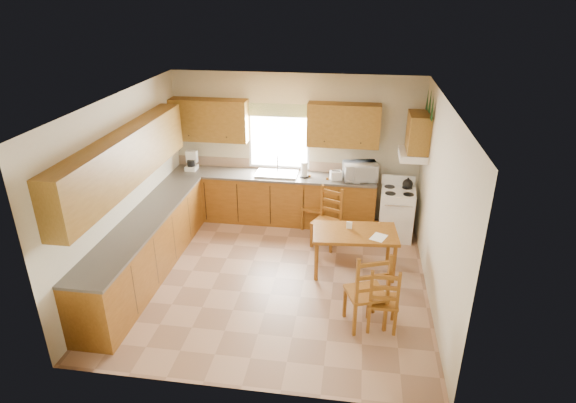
# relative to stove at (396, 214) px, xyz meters

# --- Properties ---
(floor) EXTENTS (4.50, 4.50, 0.00)m
(floor) POSITION_rel_stove_xyz_m (-1.87, -1.63, -0.43)
(floor) COLOR #A37B60
(floor) RESTS_ON ground
(ceiling) EXTENTS (4.50, 4.50, 0.00)m
(ceiling) POSITION_rel_stove_xyz_m (-1.87, -1.63, 2.27)
(ceiling) COLOR brown
(ceiling) RESTS_ON floor
(wall_left) EXTENTS (4.50, 4.50, 0.00)m
(wall_left) POSITION_rel_stove_xyz_m (-4.12, -1.63, 0.92)
(wall_left) COLOR beige
(wall_left) RESTS_ON floor
(wall_right) EXTENTS (4.50, 4.50, 0.00)m
(wall_right) POSITION_rel_stove_xyz_m (0.38, -1.63, 0.92)
(wall_right) COLOR beige
(wall_right) RESTS_ON floor
(wall_back) EXTENTS (4.50, 4.50, 0.00)m
(wall_back) POSITION_rel_stove_xyz_m (-1.87, 0.62, 0.92)
(wall_back) COLOR beige
(wall_back) RESTS_ON floor
(wall_front) EXTENTS (4.50, 4.50, 0.00)m
(wall_front) POSITION_rel_stove_xyz_m (-1.87, -3.88, 0.92)
(wall_front) COLOR beige
(wall_front) RESTS_ON floor
(lower_cab_back) EXTENTS (3.75, 0.60, 0.88)m
(lower_cab_back) POSITION_rel_stove_xyz_m (-2.24, 0.32, 0.01)
(lower_cab_back) COLOR brown
(lower_cab_back) RESTS_ON floor
(lower_cab_left) EXTENTS (0.60, 3.60, 0.88)m
(lower_cab_left) POSITION_rel_stove_xyz_m (-3.82, -1.78, 0.01)
(lower_cab_left) COLOR brown
(lower_cab_left) RESTS_ON floor
(counter_back) EXTENTS (3.75, 0.63, 0.04)m
(counter_back) POSITION_rel_stove_xyz_m (-2.24, 0.32, 0.47)
(counter_back) COLOR #524C46
(counter_back) RESTS_ON lower_cab_back
(counter_left) EXTENTS (0.63, 3.60, 0.04)m
(counter_left) POSITION_rel_stove_xyz_m (-3.82, -1.78, 0.47)
(counter_left) COLOR #524C46
(counter_left) RESTS_ON lower_cab_left
(backsplash) EXTENTS (3.75, 0.01, 0.18)m
(backsplash) POSITION_rel_stove_xyz_m (-2.24, 0.61, 0.58)
(backsplash) COLOR #9D7E64
(backsplash) RESTS_ON counter_back
(upper_cab_back_left) EXTENTS (1.41, 0.33, 0.75)m
(upper_cab_back_left) POSITION_rel_stove_xyz_m (-3.42, 0.46, 1.43)
(upper_cab_back_left) COLOR brown
(upper_cab_back_left) RESTS_ON wall_back
(upper_cab_back_right) EXTENTS (1.25, 0.33, 0.75)m
(upper_cab_back_right) POSITION_rel_stove_xyz_m (-1.01, 0.46, 1.43)
(upper_cab_back_right) COLOR brown
(upper_cab_back_right) RESTS_ON wall_back
(upper_cab_left) EXTENTS (0.33, 3.60, 0.75)m
(upper_cab_left) POSITION_rel_stove_xyz_m (-3.95, -1.78, 1.43)
(upper_cab_left) COLOR brown
(upper_cab_left) RESTS_ON wall_left
(upper_cab_stove) EXTENTS (0.33, 0.62, 0.62)m
(upper_cab_stove) POSITION_rel_stove_xyz_m (0.21, 0.02, 1.47)
(upper_cab_stove) COLOR brown
(upper_cab_stove) RESTS_ON wall_right
(range_hood) EXTENTS (0.44, 0.62, 0.12)m
(range_hood) POSITION_rel_stove_xyz_m (0.16, 0.02, 1.09)
(range_hood) COLOR white
(range_hood) RESTS_ON wall_right
(window_frame) EXTENTS (1.13, 0.02, 1.18)m
(window_frame) POSITION_rel_stove_xyz_m (-2.17, 0.59, 1.12)
(window_frame) COLOR white
(window_frame) RESTS_ON wall_back
(window_pane) EXTENTS (1.05, 0.01, 1.10)m
(window_pane) POSITION_rel_stove_xyz_m (-2.17, 0.59, 1.12)
(window_pane) COLOR white
(window_pane) RESTS_ON wall_back
(window_valance) EXTENTS (1.19, 0.01, 0.24)m
(window_valance) POSITION_rel_stove_xyz_m (-2.17, 0.56, 1.62)
(window_valance) COLOR #577D40
(window_valance) RESTS_ON wall_back
(sink_basin) EXTENTS (0.75, 0.45, 0.04)m
(sink_basin) POSITION_rel_stove_xyz_m (-2.17, 0.32, 0.51)
(sink_basin) COLOR silver
(sink_basin) RESTS_ON counter_back
(pine_decal_a) EXTENTS (0.22, 0.22, 0.36)m
(pine_decal_a) POSITION_rel_stove_xyz_m (0.34, -0.30, 1.95)
(pine_decal_a) COLOR #143D1C
(pine_decal_a) RESTS_ON wall_right
(pine_decal_b) EXTENTS (0.22, 0.22, 0.36)m
(pine_decal_b) POSITION_rel_stove_xyz_m (0.34, 0.02, 1.99)
(pine_decal_b) COLOR #143D1C
(pine_decal_b) RESTS_ON wall_right
(pine_decal_c) EXTENTS (0.22, 0.22, 0.36)m
(pine_decal_c) POSITION_rel_stove_xyz_m (0.34, 0.34, 1.95)
(pine_decal_c) COLOR #143D1C
(pine_decal_c) RESTS_ON wall_right
(stove) EXTENTS (0.62, 0.63, 0.85)m
(stove) POSITION_rel_stove_xyz_m (0.00, 0.00, 0.00)
(stove) COLOR white
(stove) RESTS_ON floor
(coffeemaker) EXTENTS (0.25, 0.28, 0.35)m
(coffeemaker) POSITION_rel_stove_xyz_m (-3.79, 0.35, 0.67)
(coffeemaker) COLOR white
(coffeemaker) RESTS_ON counter_back
(paper_towel) EXTENTS (0.14, 0.14, 0.28)m
(paper_towel) POSITION_rel_stove_xyz_m (-1.66, 0.28, 0.63)
(paper_towel) COLOR white
(paper_towel) RESTS_ON counter_back
(toaster) EXTENTS (0.23, 0.18, 0.16)m
(toaster) POSITION_rel_stove_xyz_m (-1.09, 0.23, 0.57)
(toaster) COLOR white
(toaster) RESTS_ON counter_back
(microwave) EXTENTS (0.60, 0.49, 0.32)m
(microwave) POSITION_rel_stove_xyz_m (-0.68, 0.28, 0.65)
(microwave) COLOR white
(microwave) RESTS_ON counter_back
(dining_table) EXTENTS (1.32, 0.83, 0.68)m
(dining_table) POSITION_rel_stove_xyz_m (-0.71, -1.25, -0.09)
(dining_table) COLOR brown
(dining_table) RESTS_ON floor
(chair_near_left) EXTENTS (0.60, 0.58, 1.12)m
(chair_near_left) POSITION_rel_stove_xyz_m (-0.53, -2.53, 0.13)
(chair_near_left) COLOR brown
(chair_near_left) RESTS_ON floor
(chair_near_right) EXTENTS (0.39, 0.37, 0.92)m
(chair_near_right) POSITION_rel_stove_xyz_m (-0.32, -2.56, 0.03)
(chair_near_right) COLOR brown
(chair_near_right) RESTS_ON floor
(chair_far_left) EXTENTS (0.49, 0.47, 0.95)m
(chair_far_left) POSITION_rel_stove_xyz_m (-1.44, 0.10, 0.05)
(chair_far_left) COLOR brown
(chair_far_left) RESTS_ON floor
(chair_far_right) EXTENTS (0.55, 0.54, 1.01)m
(chair_far_right) POSITION_rel_stove_xyz_m (-1.19, -0.52, 0.08)
(chair_far_right) COLOR brown
(chair_far_right) RESTS_ON floor
(table_paper) EXTENTS (0.29, 0.32, 0.00)m
(table_paper) POSITION_rel_stove_xyz_m (-0.36, -1.37, 0.25)
(table_paper) COLOR white
(table_paper) RESTS_ON dining_table
(table_card) EXTENTS (0.09, 0.03, 0.12)m
(table_card) POSITION_rel_stove_xyz_m (-0.80, -1.15, 0.31)
(table_card) COLOR white
(table_card) RESTS_ON dining_table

